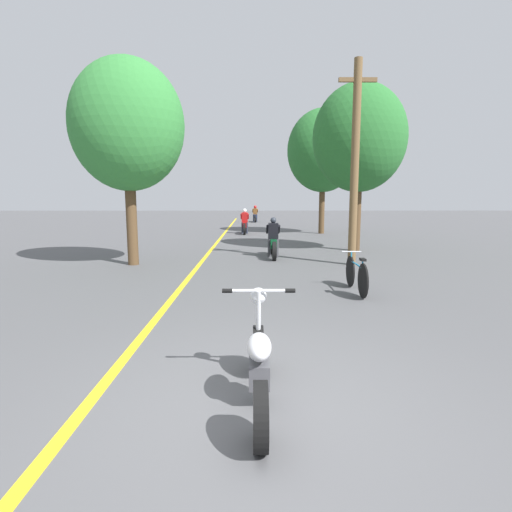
{
  "coord_description": "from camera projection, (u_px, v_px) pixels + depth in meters",
  "views": [
    {
      "loc": [
        -0.06,
        -3.64,
        2.03
      ],
      "look_at": [
        0.0,
        4.07,
        0.9
      ],
      "focal_mm": 28.0,
      "sensor_mm": 36.0,
      "label": 1
    }
  ],
  "objects": [
    {
      "name": "motorcycle_foreground",
      "position": [
        259.0,
        363.0,
        3.95
      ],
      "size": [
        0.8,
        1.99,
        1.05
      ],
      "color": "black",
      "rests_on": "ground"
    },
    {
      "name": "lane_stripe_center",
      "position": [
        212.0,
        249.0,
        15.82
      ],
      "size": [
        0.14,
        48.0,
        0.01
      ],
      "primitive_type": "cube",
      "color": "yellow",
      "rests_on": "ground"
    },
    {
      "name": "bicycle_parked",
      "position": [
        356.0,
        275.0,
        8.62
      ],
      "size": [
        0.44,
        1.78,
        0.83
      ],
      "color": "black",
      "rests_on": "ground"
    },
    {
      "name": "roadside_tree_left",
      "position": [
        127.0,
        126.0,
        11.62
      ],
      "size": [
        3.31,
        2.98,
        6.02
      ],
      "color": "#513A23",
      "rests_on": "ground"
    },
    {
      "name": "roadside_tree_right_far",
      "position": [
        323.0,
        151.0,
        22.22
      ],
      "size": [
        3.99,
        3.59,
        6.93
      ],
      "color": "#513A23",
      "rests_on": "ground"
    },
    {
      "name": "ground_plane",
      "position": [
        259.0,
        407.0,
        3.9
      ],
      "size": [
        120.0,
        120.0,
        0.0
      ],
      "primitive_type": "plane",
      "color": "#515154"
    },
    {
      "name": "roadside_tree_right_near",
      "position": [
        359.0,
        138.0,
        14.84
      ],
      "size": [
        3.48,
        3.13,
        6.24
      ],
      "color": "#513A23",
      "rests_on": "ground"
    },
    {
      "name": "motorcycle_rider_lead",
      "position": [
        273.0,
        242.0,
        13.66
      ],
      "size": [
        0.5,
        2.11,
        1.37
      ],
      "color": "black",
      "rests_on": "ground"
    },
    {
      "name": "utility_pole",
      "position": [
        355.0,
        162.0,
        11.75
      ],
      "size": [
        1.1,
        0.24,
        5.97
      ],
      "color": "brown",
      "rests_on": "ground"
    },
    {
      "name": "motorcycle_rider_mid",
      "position": [
        245.0,
        224.0,
        22.64
      ],
      "size": [
        0.5,
        2.08,
        1.42
      ],
      "color": "black",
      "rests_on": "ground"
    },
    {
      "name": "motorcycle_rider_far",
      "position": [
        255.0,
        216.0,
        33.64
      ],
      "size": [
        0.5,
        2.04,
        1.39
      ],
      "color": "black",
      "rests_on": "ground"
    }
  ]
}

